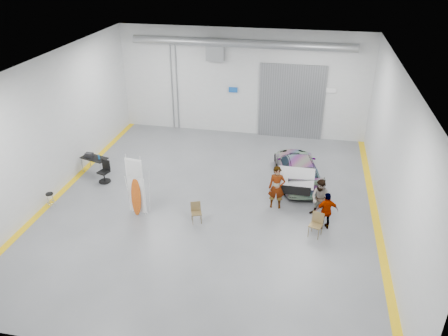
% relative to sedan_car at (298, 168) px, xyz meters
% --- Properties ---
extents(ground, '(16.00, 16.00, 0.00)m').
position_rel_sedan_car_xyz_m(ground, '(-3.51, -2.85, -0.65)').
color(ground, '#5B5E63').
rests_on(ground, ground).
extents(room_shell, '(14.02, 16.18, 6.01)m').
position_rel_sedan_car_xyz_m(room_shell, '(-3.28, -0.63, 3.43)').
color(room_shell, '#BBBDC0').
rests_on(room_shell, ground).
extents(sedan_car, '(2.70, 4.75, 1.30)m').
position_rel_sedan_car_xyz_m(sedan_car, '(0.00, 0.00, 0.00)').
color(sedan_car, white).
rests_on(sedan_car, ground).
extents(person_a, '(0.72, 0.50, 1.91)m').
position_rel_sedan_car_xyz_m(person_a, '(-0.77, -2.54, 0.31)').
color(person_a, '#916F4F').
rests_on(person_a, ground).
extents(person_b, '(1.02, 0.93, 1.69)m').
position_rel_sedan_car_xyz_m(person_b, '(1.04, -2.91, 0.20)').
color(person_b, '#476982').
rests_on(person_b, ground).
extents(person_c, '(0.99, 0.62, 1.59)m').
position_rel_sedan_car_xyz_m(person_c, '(1.28, -3.70, 0.15)').
color(person_c, brown).
rests_on(person_c, ground).
extents(surfboard_display, '(0.76, 0.27, 2.71)m').
position_rel_sedan_car_xyz_m(surfboard_display, '(-6.29, -4.21, 0.45)').
color(surfboard_display, white).
rests_on(surfboard_display, ground).
extents(folding_chair_near, '(0.52, 0.55, 0.85)m').
position_rel_sedan_car_xyz_m(folding_chair_near, '(-3.79, -4.29, -0.38)').
color(folding_chair_near, brown).
rests_on(folding_chair_near, ground).
extents(folding_chair_far, '(0.57, 0.60, 0.95)m').
position_rel_sedan_car_xyz_m(folding_chair_far, '(0.90, -4.29, -0.35)').
color(folding_chair_far, brown).
rests_on(folding_chair_far, ground).
extents(shop_stool, '(0.33, 0.33, 0.65)m').
position_rel_sedan_car_xyz_m(shop_stool, '(-10.15, -4.39, -0.33)').
color(shop_stool, black).
rests_on(shop_stool, ground).
extents(work_table, '(1.40, 0.96, 1.04)m').
position_rel_sedan_car_xyz_m(work_table, '(-9.74, -1.15, 0.16)').
color(work_table, gray).
rests_on(work_table, ground).
extents(office_chair, '(0.58, 0.60, 1.05)m').
position_rel_sedan_car_xyz_m(office_chair, '(-8.85, -1.89, -0.19)').
color(office_chair, black).
rests_on(office_chair, ground).
extents(trunk_lid, '(1.51, 0.92, 0.04)m').
position_rel_sedan_car_xyz_m(trunk_lid, '(0.00, -1.99, 0.67)').
color(trunk_lid, silver).
rests_on(trunk_lid, sedan_car).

